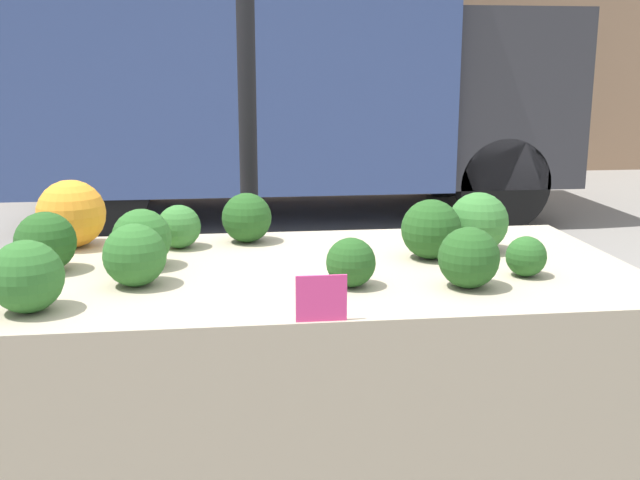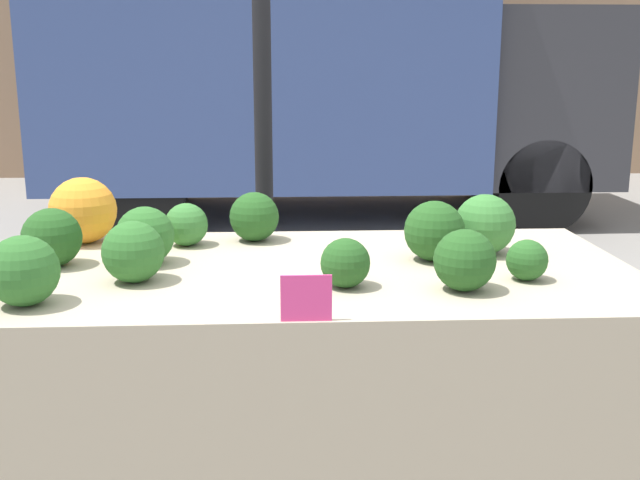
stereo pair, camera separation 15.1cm
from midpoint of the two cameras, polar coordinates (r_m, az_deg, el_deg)
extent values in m
cylinder|color=black|center=(2.93, -2.86, 8.02)|extent=(0.07, 0.07, 2.30)
cube|color=#384C84|center=(7.20, -3.67, 13.19)|extent=(3.83, 2.22, 2.14)
cube|color=#333338|center=(7.61, 16.03, 10.46)|extent=(1.20, 2.04, 1.54)
cylinder|color=black|center=(6.78, 17.15, 3.94)|extent=(0.82, 0.22, 0.82)
cylinder|color=black|center=(8.49, 12.99, 5.90)|extent=(0.82, 0.22, 0.82)
cylinder|color=black|center=(6.47, -13.03, 3.77)|extent=(0.82, 0.22, 0.82)
cylinder|color=black|center=(8.25, -10.88, 5.79)|extent=(0.82, 0.22, 0.82)
cube|color=tan|center=(2.18, 1.98, -2.45)|extent=(1.82, 0.98, 0.03)
cube|color=tan|center=(1.82, 3.27, -14.01)|extent=(1.82, 0.01, 0.46)
cylinder|color=black|center=(2.79, -16.75, -8.54)|extent=(0.05, 0.05, 0.81)
cylinder|color=black|center=(2.90, 18.29, -7.82)|extent=(0.05, 0.05, 0.81)
sphere|color=orange|center=(2.55, -16.01, 2.17)|extent=(0.22, 0.22, 0.22)
cone|color=#93B238|center=(2.40, -11.97, 0.75)|extent=(0.17, 0.17, 0.14)
sphere|color=#2D6628|center=(2.05, -12.01, -0.91)|extent=(0.17, 0.17, 0.17)
sphere|color=#2D6628|center=(1.91, -19.62, -2.25)|extent=(0.17, 0.17, 0.17)
sphere|color=#23511E|center=(2.26, 10.60, 0.66)|extent=(0.18, 0.18, 0.18)
sphere|color=#285B23|center=(2.12, 17.48, -1.49)|extent=(0.11, 0.11, 0.11)
sphere|color=#23511E|center=(2.27, -17.99, 0.17)|extent=(0.17, 0.17, 0.17)
sphere|color=#23511E|center=(1.96, 4.15, -1.78)|extent=(0.13, 0.13, 0.13)
sphere|color=#23511E|center=(1.98, 13.13, -1.53)|extent=(0.16, 0.16, 0.16)
sphere|color=#2D6628|center=(2.23, -11.32, 0.31)|extent=(0.17, 0.17, 0.17)
sphere|color=#387533|center=(2.38, 14.24, 1.15)|extent=(0.19, 0.19, 0.19)
sphere|color=#23511E|center=(2.49, -3.31, 1.77)|extent=(0.16, 0.16, 0.16)
sphere|color=#387533|center=(2.45, -8.42, 1.16)|extent=(0.14, 0.14, 0.14)
cube|color=#E53D84|center=(1.70, 1.49, -4.48)|extent=(0.12, 0.01, 0.11)
camera|label=1|loc=(0.08, -88.00, 0.46)|focal=42.00mm
camera|label=2|loc=(0.08, 92.00, -0.46)|focal=42.00mm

